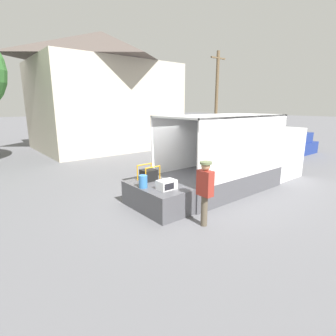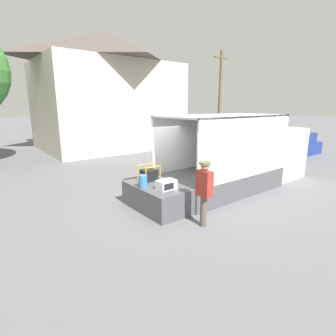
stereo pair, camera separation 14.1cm
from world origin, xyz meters
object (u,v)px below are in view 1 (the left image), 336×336
Objects in this scene: box_truck at (247,161)px; worker_person at (205,187)px; portable_generator at (149,175)px; orange_bucket at (143,181)px; utility_pole at (217,96)px; pickup_truck_blue at (287,146)px; microwave at (167,185)px.

box_truck is 4.85m from worker_person.
box_truck is at bearing -7.27° from portable_generator.
utility_pole reaches higher than orange_bucket.
microwave is at bearing -168.13° from pickup_truck_blue.
utility_pole reaches higher than portable_generator.
microwave is 12.64m from pickup_truck_blue.
pickup_truck_blue reaches higher than microwave.
microwave is at bearing 102.83° from worker_person.
worker_person is at bearing -162.19° from pickup_truck_blue.
portable_generator is at bearing 82.98° from microwave.
pickup_truck_blue is at bearing -102.96° from utility_pole.
worker_person reaches higher than portable_generator.
pickup_truck_blue is (12.83, 2.03, -0.38)m from orange_bucket.
orange_bucket is at bearing -171.02° from pickup_truck_blue.
portable_generator is 0.33× the size of worker_person.
box_truck is 5.26m from orange_bucket.
portable_generator is 0.80m from orange_bucket.
pickup_truck_blue reaches higher than orange_bucket.
portable_generator is at bearing 93.72° from worker_person.
portable_generator is (-4.66, 0.59, 0.06)m from box_truck.
worker_person is 12.69m from pickup_truck_blue.
orange_bucket is (-5.26, 0.06, 0.06)m from box_truck.
utility_pole reaches higher than worker_person.
pickup_truck_blue is at bearing 8.98° from orange_bucket.
utility_pole is (14.04, 9.37, 3.10)m from portable_generator.
worker_person is at bearing -86.28° from portable_generator.
microwave is (-4.80, -0.51, 0.00)m from box_truck.
portable_generator is 2.40m from worker_person.
worker_person is at bearing -139.74° from utility_pole.
worker_person is 0.23× the size of utility_pole.
pickup_truck_blue is 8.81m from utility_pole.
worker_person is (0.16, -2.39, 0.14)m from portable_generator.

